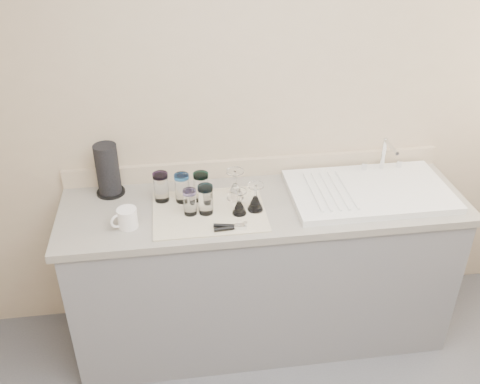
{
  "coord_description": "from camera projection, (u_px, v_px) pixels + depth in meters",
  "views": [
    {
      "loc": [
        -0.44,
        -1.05,
        2.36
      ],
      "look_at": [
        -0.13,
        1.15,
        1.0
      ],
      "focal_mm": 40.0,
      "sensor_mm": 36.0,
      "label": 1
    }
  ],
  "objects": [
    {
      "name": "tumbler_cyan",
      "position": [
        182.0,
        188.0,
        2.67
      ],
      "size": [
        0.08,
        0.08,
        0.15
      ],
      "color": "white",
      "rests_on": "dish_towel"
    },
    {
      "name": "room_envelope",
      "position": [
        354.0,
        235.0,
        1.36
      ],
      "size": [
        3.54,
        3.5,
        2.52
      ],
      "color": "#4E4E53",
      "rests_on": "ground"
    },
    {
      "name": "goblet_back_left",
      "position": [
        235.0,
        189.0,
        2.7
      ],
      "size": [
        0.09,
        0.09,
        0.16
      ],
      "color": "white",
      "rests_on": "dish_towel"
    },
    {
      "name": "can_opener",
      "position": [
        231.0,
        227.0,
        2.49
      ],
      "size": [
        0.16,
        0.06,
        0.02
      ],
      "color": "silver",
      "rests_on": "dish_towel"
    },
    {
      "name": "dish_towel",
      "position": [
        209.0,
        211.0,
        2.63
      ],
      "size": [
        0.55,
        0.42,
        0.01
      ],
      "primitive_type": "cube",
      "color": "silver",
      "rests_on": "counter_unit"
    },
    {
      "name": "sink_unit",
      "position": [
        369.0,
        191.0,
        2.77
      ],
      "size": [
        0.82,
        0.5,
        0.22
      ],
      "color": "white",
      "rests_on": "counter_unit"
    },
    {
      "name": "tumbler_purple",
      "position": [
        201.0,
        187.0,
        2.68
      ],
      "size": [
        0.08,
        0.08,
        0.15
      ],
      "color": "white",
      "rests_on": "dish_towel"
    },
    {
      "name": "goblet_front_right",
      "position": [
        255.0,
        201.0,
        2.61
      ],
      "size": [
        0.08,
        0.08,
        0.14
      ],
      "color": "white",
      "rests_on": "dish_towel"
    },
    {
      "name": "goblet_front_left",
      "position": [
        239.0,
        206.0,
        2.59
      ],
      "size": [
        0.07,
        0.07,
        0.13
      ],
      "color": "white",
      "rests_on": "dish_towel"
    },
    {
      "name": "counter_unit",
      "position": [
        262.0,
        270.0,
        2.95
      ],
      "size": [
        2.06,
        0.62,
        0.9
      ],
      "color": "slate",
      "rests_on": "ground"
    },
    {
      "name": "white_mug",
      "position": [
        127.0,
        218.0,
        2.5
      ],
      "size": [
        0.14,
        0.13,
        0.1
      ],
      "color": "white",
      "rests_on": "counter_unit"
    },
    {
      "name": "tumbler_blue",
      "position": [
        190.0,
        202.0,
        2.57
      ],
      "size": [
        0.07,
        0.07,
        0.13
      ],
      "color": "white",
      "rests_on": "dish_towel"
    },
    {
      "name": "paper_towel_roll",
      "position": [
        108.0,
        170.0,
        2.72
      ],
      "size": [
        0.15,
        0.15,
        0.28
      ],
      "color": "black",
      "rests_on": "counter_unit"
    },
    {
      "name": "tumbler_lavender",
      "position": [
        206.0,
        199.0,
        2.58
      ],
      "size": [
        0.08,
        0.08,
        0.15
      ],
      "color": "white",
      "rests_on": "dish_towel"
    },
    {
      "name": "tumbler_teal",
      "position": [
        161.0,
        187.0,
        2.67
      ],
      "size": [
        0.08,
        0.08,
        0.15
      ],
      "color": "white",
      "rests_on": "dish_towel"
    }
  ]
}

